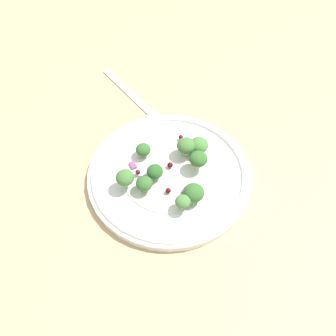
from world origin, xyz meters
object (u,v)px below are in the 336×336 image
at_px(plate, 168,175).
at_px(broccoli_floret_1, 125,178).
at_px(broccoli_floret_0, 144,184).
at_px(fork, 136,99).
at_px(broccoli_floret_2, 200,161).

distance_m(plate, broccoli_floret_1, 0.07).
bearing_deg(broccoli_floret_0, fork, -38.40).
distance_m(plate, fork, 0.19).
bearing_deg(broccoli_floret_2, broccoli_floret_0, 69.08).
height_order(broccoli_floret_0, fork, broccoli_floret_0).
distance_m(broccoli_floret_1, broccoli_floret_2, 0.11).
bearing_deg(broccoli_floret_1, broccoli_floret_0, -148.21).
height_order(plate, broccoli_floret_1, broccoli_floret_1).
distance_m(broccoli_floret_0, broccoli_floret_2, 0.09).
distance_m(broccoli_floret_1, fork, 0.20).
bearing_deg(fork, broccoli_floret_1, 133.87).
height_order(broccoli_floret_2, fork, broccoli_floret_2).
bearing_deg(broccoli_floret_2, broccoli_floret_1, 60.35).
height_order(broccoli_floret_0, broccoli_floret_1, broccoli_floret_1).
xyz_separation_m(plate, fork, (0.17, -0.08, -0.01)).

